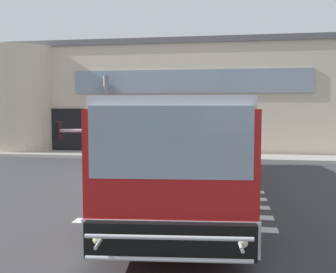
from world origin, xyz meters
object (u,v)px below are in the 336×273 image
(entry_support_column, at_px, (106,114))
(safety_bollard_yellow, at_px, (164,151))
(bus_main_foreground, at_px, (181,148))
(passenger_near_column, at_px, (117,135))
(passenger_at_curb_edge, at_px, (148,135))
(passenger_by_doorway, at_px, (141,136))

(entry_support_column, xyz_separation_m, safety_bollard_yellow, (3.34, -1.80, -1.67))
(bus_main_foreground, bearing_deg, passenger_near_column, 118.74)
(passenger_near_column, distance_m, passenger_at_curb_edge, 1.53)
(passenger_by_doorway, relative_size, passenger_at_curb_edge, 1.00)
(bus_main_foreground, height_order, passenger_by_doorway, bus_main_foreground)
(passenger_at_curb_edge, xyz_separation_m, safety_bollard_yellow, (1.05, -1.38, -0.63))
(entry_support_column, height_order, passenger_at_curb_edge, entry_support_column)
(bus_main_foreground, height_order, passenger_at_curb_edge, bus_main_foreground)
(passenger_by_doorway, bearing_deg, safety_bollard_yellow, -40.33)
(passenger_near_column, bearing_deg, passenger_at_curb_edge, 7.89)
(passenger_near_column, xyz_separation_m, safety_bollard_yellow, (2.56, -1.17, -0.66))
(entry_support_column, distance_m, passenger_near_column, 1.42)
(entry_support_column, distance_m, passenger_by_doorway, 2.33)
(passenger_at_curb_edge, bearing_deg, passenger_by_doorway, -143.24)
(entry_support_column, bearing_deg, safety_bollard_yellow, -28.34)
(passenger_by_doorway, xyz_separation_m, passenger_at_curb_edge, (0.31, 0.23, 0.00))
(entry_support_column, height_order, bus_main_foreground, entry_support_column)
(passenger_at_curb_edge, distance_m, safety_bollard_yellow, 1.85)
(bus_main_foreground, distance_m, safety_bollard_yellow, 6.81)
(passenger_near_column, distance_m, safety_bollard_yellow, 2.90)
(passenger_near_column, relative_size, passenger_at_curb_edge, 1.00)
(entry_support_column, bearing_deg, passenger_by_doorway, -18.12)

